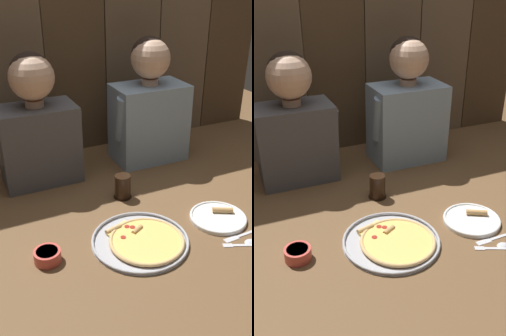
% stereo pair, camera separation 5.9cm
% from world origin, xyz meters
% --- Properties ---
extents(ground_plane, '(3.20, 3.20, 0.00)m').
position_xyz_m(ground_plane, '(0.00, 0.00, 0.00)').
color(ground_plane, brown).
extents(pizza_tray, '(0.35, 0.35, 0.03)m').
position_xyz_m(pizza_tray, '(-0.07, -0.14, 0.01)').
color(pizza_tray, '#B2B2B7').
rests_on(pizza_tray, ground).
extents(dinner_plate, '(0.22, 0.22, 0.03)m').
position_xyz_m(dinner_plate, '(0.27, -0.14, 0.01)').
color(dinner_plate, white).
rests_on(dinner_plate, ground).
extents(drinking_glass, '(0.08, 0.08, 0.11)m').
position_xyz_m(drinking_glass, '(-0.01, 0.17, 0.05)').
color(drinking_glass, black).
rests_on(drinking_glass, ground).
extents(dipping_bowl, '(0.09, 0.09, 0.04)m').
position_xyz_m(dipping_bowl, '(-0.41, -0.10, 0.02)').
color(dipping_bowl, '#CC4C42').
rests_on(dipping_bowl, ground).
extents(table_fork, '(0.13, 0.07, 0.01)m').
position_xyz_m(table_fork, '(0.23, -0.31, 0.00)').
color(table_fork, silver).
rests_on(table_fork, ground).
extents(table_knife, '(0.16, 0.02, 0.01)m').
position_xyz_m(table_knife, '(0.28, -0.26, 0.00)').
color(table_knife, silver).
rests_on(table_knife, ground).
extents(diner_left, '(0.38, 0.21, 0.59)m').
position_xyz_m(diner_left, '(-0.28, 0.48, 0.28)').
color(diner_left, '#4C4C51').
rests_on(diner_left, ground).
extents(diner_right, '(0.39, 0.22, 0.61)m').
position_xyz_m(diner_right, '(0.28, 0.48, 0.28)').
color(diner_right, '#849EB7').
rests_on(diner_right, ground).
extents(wooden_backdrop_wall, '(2.19, 0.03, 1.14)m').
position_xyz_m(wooden_backdrop_wall, '(0.00, 0.74, 0.57)').
color(wooden_backdrop_wall, brown).
rests_on(wooden_backdrop_wall, ground).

